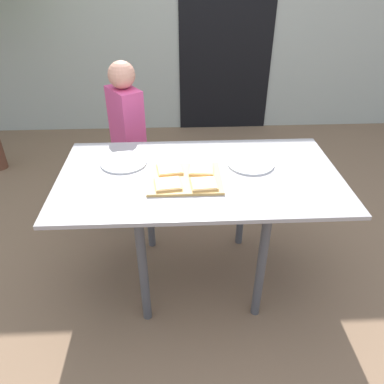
{
  "coord_description": "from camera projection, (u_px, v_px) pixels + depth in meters",
  "views": [
    {
      "loc": [
        -0.11,
        -1.54,
        1.59
      ],
      "look_at": [
        -0.04,
        0.0,
        0.58
      ],
      "focal_mm": 34.49,
      "sensor_mm": 36.0,
      "label": 1
    }
  ],
  "objects": [
    {
      "name": "house_door",
      "position": [
        227.0,
        26.0,
        3.43
      ],
      "size": [
        0.9,
        0.02,
        2.0
      ],
      "primitive_type": "cube",
      "color": "black",
      "rests_on": "ground"
    },
    {
      "name": "cutting_board",
      "position": [
        185.0,
        179.0,
        1.74
      ],
      "size": [
        0.35,
        0.28,
        0.01
      ],
      "primitive_type": "cube",
      "color": "tan",
      "rests_on": "dining_table"
    },
    {
      "name": "pizza_slice_far_right",
      "position": [
        201.0,
        169.0,
        1.79
      ],
      "size": [
        0.13,
        0.12,
        0.01
      ],
      "color": "tan",
      "rests_on": "cutting_board"
    },
    {
      "name": "pizza_slice_near_right",
      "position": [
        204.0,
        184.0,
        1.67
      ],
      "size": [
        0.13,
        0.12,
        0.01
      ],
      "color": "tan",
      "rests_on": "cutting_board"
    },
    {
      "name": "ground_plane",
      "position": [
        198.0,
        275.0,
        2.16
      ],
      "size": [
        16.0,
        16.0,
        0.0
      ],
      "primitive_type": "plane",
      "color": "#7D5F48"
    },
    {
      "name": "pizza_slice_far_left",
      "position": [
        170.0,
        169.0,
        1.79
      ],
      "size": [
        0.13,
        0.13,
        0.01
      ],
      "color": "tan",
      "rests_on": "cutting_board"
    },
    {
      "name": "child_left",
      "position": [
        128.0,
        135.0,
        2.36
      ],
      "size": [
        0.25,
        0.28,
        1.07
      ],
      "color": "navy",
      "rests_on": "ground"
    },
    {
      "name": "dining_table",
      "position": [
        199.0,
        188.0,
        1.83
      ],
      "size": [
        1.36,
        0.75,
        0.69
      ],
      "color": "#9F9A9D",
      "rests_on": "ground"
    },
    {
      "name": "plate_white_left",
      "position": [
        124.0,
        162.0,
        1.88
      ],
      "size": [
        0.24,
        0.24,
        0.01
      ],
      "primitive_type": "cylinder",
      "color": "white",
      "rests_on": "dining_table"
    },
    {
      "name": "pizza_slice_near_left",
      "position": [
        168.0,
        184.0,
        1.67
      ],
      "size": [
        0.13,
        0.13,
        0.01
      ],
      "color": "tan",
      "rests_on": "cutting_board"
    },
    {
      "name": "plate_white_right",
      "position": [
        250.0,
        163.0,
        1.87
      ],
      "size": [
        0.24,
        0.24,
        0.01
      ],
      "primitive_type": "cylinder",
      "color": "silver",
      "rests_on": "dining_table"
    }
  ]
}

